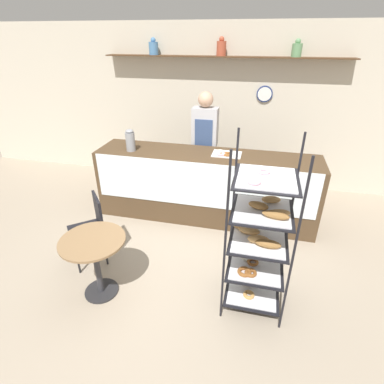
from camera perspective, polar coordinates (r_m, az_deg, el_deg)
The scene contains 9 objects.
ground_plane at distance 3.63m, azimuth -1.79°, elevation -15.57°, with size 14.00×14.00×0.00m, color gray.
back_wall at distance 5.44m, azimuth 5.74°, elevation 15.74°, with size 10.00×0.30×2.70m.
display_counter at distance 4.42m, azimuth 2.62°, elevation 1.10°, with size 3.17×0.69×1.01m.
pastry_rack at distance 2.93m, azimuth 12.48°, elevation -8.65°, with size 0.59×0.60×1.75m.
person_worker at distance 4.73m, azimuth 2.45°, elevation 9.20°, with size 0.38×0.23×1.77m.
cafe_table at distance 3.25m, azimuth -18.04°, elevation -11.11°, with size 0.65×0.65×0.70m.
cafe_chair at distance 3.73m, azimuth -18.48°, elevation -5.68°, with size 0.54×0.54×0.86m.
coffee_carafe at distance 4.39m, azimuth -11.67°, elevation 9.60°, with size 0.13×0.13×0.31m.
donut_tray_counter at distance 4.20m, azimuth 6.23°, elevation 7.26°, with size 0.40×0.29×0.05m.
Camera 1 is at (0.72, -2.54, 2.50)m, focal length 28.00 mm.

